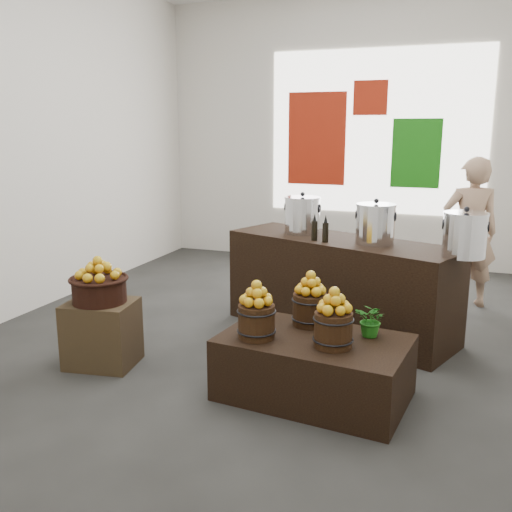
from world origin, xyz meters
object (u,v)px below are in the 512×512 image
(crate, at_px, (102,333))
(wicker_basket, at_px, (99,290))
(counter, at_px, (339,285))
(stock_pot_left, at_px, (302,216))
(stock_pot_right, at_px, (465,236))
(stock_pot_center, at_px, (375,225))
(display_table, at_px, (314,367))
(shopper, at_px, (470,233))

(crate, bearing_deg, wicker_basket, 0.00)
(counter, relative_size, stock_pot_left, 6.47)
(stock_pot_right, bearing_deg, stock_pot_center, 159.57)
(display_table, relative_size, stock_pot_center, 3.85)
(display_table, distance_m, stock_pot_left, 2.03)
(crate, distance_m, stock_pot_right, 3.28)
(stock_pot_center, height_order, stock_pot_right, same)
(stock_pot_right, relative_size, shopper, 0.21)
(stock_pot_center, bearing_deg, crate, -145.83)
(stock_pot_right, bearing_deg, crate, -158.68)
(counter, distance_m, stock_pot_center, 0.77)
(wicker_basket, relative_size, display_table, 0.33)
(wicker_basket, xyz_separation_m, counter, (1.79, 1.59, -0.20))
(wicker_basket, bearing_deg, shopper, 44.54)
(crate, distance_m, shopper, 4.27)
(shopper, bearing_deg, wicker_basket, 29.45)
(crate, bearing_deg, stock_pot_right, 21.32)
(display_table, bearing_deg, counter, 101.44)
(shopper, bearing_deg, counter, 33.27)
(crate, xyz_separation_m, display_table, (1.92, 0.04, -0.05))
(stock_pot_center, bearing_deg, shopper, 60.00)
(display_table, relative_size, shopper, 0.81)
(counter, bearing_deg, stock_pot_center, 0.00)
(wicker_basket, height_order, stock_pot_center, stock_pot_center)
(counter, xyz_separation_m, stock_pot_center, (0.35, -0.13, 0.67))
(counter, height_order, shopper, shopper)
(display_table, height_order, stock_pot_left, stock_pot_left)
(stock_pot_left, bearing_deg, stock_pot_center, -20.43)
(stock_pot_left, bearing_deg, display_table, -71.09)
(stock_pot_center, distance_m, stock_pot_right, 0.86)
(counter, distance_m, stock_pot_left, 0.83)
(crate, distance_m, display_table, 1.92)
(wicker_basket, relative_size, shopper, 0.26)
(crate, relative_size, wicker_basket, 1.25)
(crate, bearing_deg, counter, 41.59)
(stock_pot_left, relative_size, stock_pot_center, 1.00)
(wicker_basket, bearing_deg, crate, 0.00)
(wicker_basket, height_order, shopper, shopper)
(wicker_basket, xyz_separation_m, display_table, (1.92, 0.04, -0.44))
(display_table, relative_size, stock_pot_right, 3.85)
(display_table, bearing_deg, stock_pot_left, 115.43)
(crate, bearing_deg, shopper, 44.54)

